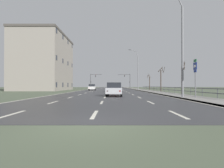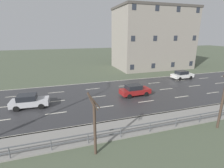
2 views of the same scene
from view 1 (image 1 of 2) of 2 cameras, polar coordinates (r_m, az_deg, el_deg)
The scene contains 16 objects.
ground_plane at distance 53.67m, azimuth -0.95°, elevation -1.84°, with size 160.00×160.00×0.12m.
road_asphalt_strip at distance 65.66m, azimuth -0.81°, elevation -1.52°, with size 14.00×120.00×0.03m.
sidewalk_right at distance 66.10m, azimuth 6.52°, elevation -1.47°, with size 3.00×120.00×0.12m.
guardrail at distance 34.10m, azimuth 15.34°, elevation -1.33°, with size 0.07×39.85×1.00m.
street_lamp_foreground at distance 19.23m, azimuth 20.62°, elevation 11.43°, with size 2.64×0.24×10.64m.
street_lamp_midground at distance 48.37m, azimuth 7.82°, elevation 4.33°, with size 2.57×0.24×10.78m.
highway_sign at distance 18.33m, azimuth 24.55°, elevation 3.06°, with size 0.09×0.68×3.67m.
traffic_signal_right at distance 72.40m, azimuth 4.80°, elevation 1.60°, with size 4.91×0.36×5.80m.
traffic_signal_left at distance 72.91m, azimuth -6.32°, elevation 1.60°, with size 4.66×0.36×5.88m.
car_near_left at distance 34.16m, azimuth 0.45°, elevation -1.18°, with size 2.01×4.19×1.57m.
car_mid_centre at distance 20.99m, azimuth 0.58°, elevation -1.65°, with size 1.99×4.18×1.57m.
car_far_left at distance 46.78m, azimuth -6.48°, elevation -0.98°, with size 2.01×4.19×1.57m.
brick_building at distance 50.47m, azimuth -20.51°, elevation 6.28°, with size 10.90×18.05×14.25m.
bare_tree_near at distance 28.47m, azimuth 21.04°, elevation 1.55°, with size 0.53×0.75×4.74m.
bare_tree_mid at distance 39.22m, azimuth 15.00°, elevation 1.53°, with size 1.22×1.36×5.23m.
bare_tree_far at distance 52.96m, azimuth 11.51°, elevation 0.53°, with size 0.93×1.17×4.65m.
Camera 1 is at (0.74, -5.65, 1.24)m, focal length 29.07 mm.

